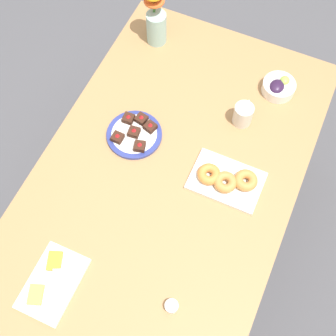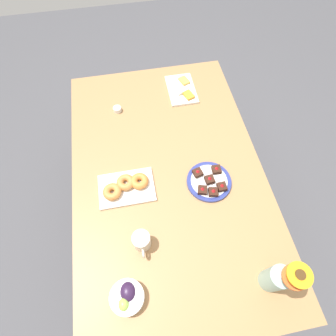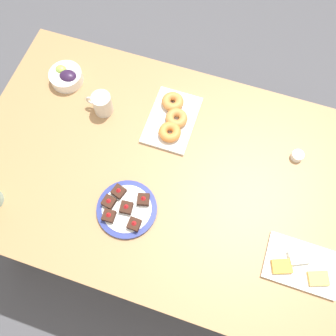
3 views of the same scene
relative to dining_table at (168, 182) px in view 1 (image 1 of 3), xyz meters
The scene contains 9 objects.
ground_plane 0.65m from the dining_table, ahead, with size 6.00×6.00×0.00m, color #4C4C51.
dining_table is the anchor object (origin of this frame).
coffee_mug 0.42m from the dining_table, 27.72° to the right, with size 0.11×0.08×0.10m.
grape_bowl 0.63m from the dining_table, 26.12° to the right, with size 0.14×0.14×0.07m.
cheese_platter 0.61m from the dining_table, 161.00° to the left, with size 0.26×0.17×0.03m.
croissant_platter 0.26m from the dining_table, 76.16° to the right, with size 0.19×0.28×0.05m.
jam_cup_honey 0.53m from the dining_table, 154.56° to the right, with size 0.05×0.05×0.03m.
dessert_plate 0.24m from the dining_table, 62.78° to the left, with size 0.23×0.23×0.05m.
flower_vase 0.71m from the dining_table, 28.47° to the left, with size 0.10×0.11×0.27m.
Camera 1 is at (-0.75, -0.33, 2.41)m, focal length 50.00 mm.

